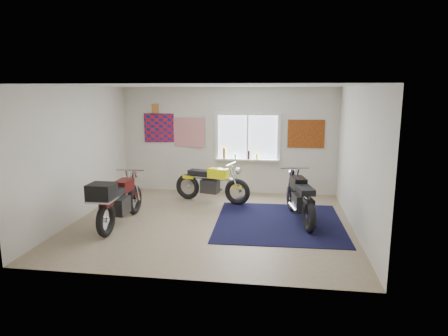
# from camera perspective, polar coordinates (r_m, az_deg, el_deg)

# --- Properties ---
(ground) EXTENTS (5.50, 5.50, 0.00)m
(ground) POSITION_cam_1_polar(r_m,az_deg,el_deg) (8.11, -1.76, -7.76)
(ground) COLOR #9E896B
(ground) RESTS_ON ground
(room_shell) EXTENTS (5.50, 5.50, 5.50)m
(room_shell) POSITION_cam_1_polar(r_m,az_deg,el_deg) (7.74, -1.83, 3.82)
(room_shell) COLOR white
(room_shell) RESTS_ON ground
(navy_rug) EXTENTS (2.57, 2.67, 0.01)m
(navy_rug) POSITION_cam_1_polar(r_m,az_deg,el_deg) (8.17, 7.84, -7.68)
(navy_rug) COLOR black
(navy_rug) RESTS_ON ground
(window_assembly) EXTENTS (1.66, 0.17, 1.26)m
(window_assembly) POSITION_cam_1_polar(r_m,az_deg,el_deg) (10.14, 3.38, 3.99)
(window_assembly) COLOR white
(window_assembly) RESTS_ON room_shell
(oil_bottles) EXTENTS (0.90, 0.07, 0.28)m
(oil_bottles) POSITION_cam_1_polar(r_m,az_deg,el_deg) (10.15, 1.82, 1.96)
(oil_bottles) COLOR #995F16
(oil_bottles) RESTS_ON window_assembly
(flag_display) EXTENTS (1.60, 0.10, 1.17)m
(flag_display) POSITION_cam_1_polar(r_m,az_deg,el_deg) (10.55, -9.81, 8.38)
(flag_display) COLOR red
(flag_display) RESTS_ON room_shell
(triumph_poster) EXTENTS (0.90, 0.03, 0.70)m
(triumph_poster) POSITION_cam_1_polar(r_m,az_deg,el_deg) (10.11, 11.64, 4.79)
(triumph_poster) COLOR #A54C14
(triumph_poster) RESTS_ON room_shell
(yellow_triumph) EXTENTS (1.89, 0.71, 0.97)m
(yellow_triumph) POSITION_cam_1_polar(r_m,az_deg,el_deg) (9.46, -1.80, -2.33)
(yellow_triumph) COLOR black
(yellow_triumph) RESTS_ON ground
(black_chrome_bike) EXTENTS (0.67, 1.96, 1.02)m
(black_chrome_bike) POSITION_cam_1_polar(r_m,az_deg,el_deg) (8.23, 10.80, -4.42)
(black_chrome_bike) COLOR black
(black_chrome_bike) RESTS_ON navy_rug
(maroon_tourer) EXTENTS (0.61, 2.00, 1.02)m
(maroon_tourer) POSITION_cam_1_polar(r_m,az_deg,el_deg) (7.96, -15.01, -4.51)
(maroon_tourer) COLOR black
(maroon_tourer) RESTS_ON ground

